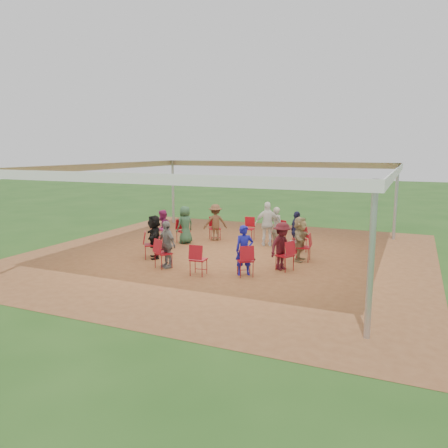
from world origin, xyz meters
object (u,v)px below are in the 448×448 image
at_px(chair_1, 299,239).
at_px(cable_coil, 251,259).
at_px(chair_2, 279,233).
at_px(person_seated_3, 215,222).
at_px(chair_4, 215,229).
at_px(person_seated_1, 296,232).
at_px(person_seated_8, 244,250).
at_px(chair_6, 160,237).
at_px(person_seated_9, 282,246).
at_px(person_seated_5, 162,230).
at_px(laptop, 295,240).
at_px(chair_7, 151,245).
at_px(person_seated_4, 185,225).
at_px(chair_3, 248,229).
at_px(person_seated_6, 154,237).
at_px(person_seated_7, 167,244).
at_px(chair_8, 163,253).
at_px(chair_11, 285,256).
at_px(chair_9, 198,260).
at_px(person_seated_0, 300,239).
at_px(chair_0, 304,247).
at_px(chair_10, 245,261).
at_px(standing_person, 268,224).
at_px(chair_5, 183,231).
at_px(person_seated_2, 277,226).

distance_m(chair_1, cable_coil, 2.15).
relative_size(chair_2, person_seated_3, 0.63).
xyz_separation_m(chair_4, cable_coil, (2.40, -2.44, -0.43)).
bearing_deg(person_seated_1, person_seated_8, 135.00).
distance_m(chair_6, person_seated_9, 4.81).
xyz_separation_m(person_seated_5, laptop, (4.68, 0.36, -0.05)).
relative_size(chair_7, person_seated_3, 0.63).
bearing_deg(person_seated_1, person_seated_4, 60.00).
distance_m(chair_3, person_seated_5, 3.53).
xyz_separation_m(chair_3, chair_7, (-1.90, -3.98, 0.00)).
bearing_deg(person_seated_9, person_seated_4, 90.00).
xyz_separation_m(chair_3, person_seated_3, (-1.17, -0.54, 0.26)).
height_order(chair_2, laptop, chair_2).
bearing_deg(person_seated_6, person_seated_7, 15.00).
xyz_separation_m(chair_6, person_seated_6, (0.54, -1.17, 0.26)).
relative_size(person_seated_8, laptop, 4.11).
bearing_deg(chair_7, person_seated_9, 60.80).
distance_m(chair_8, chair_11, 3.60).
relative_size(chair_6, person_seated_1, 0.63).
bearing_deg(chair_11, person_seated_4, 90.00).
height_order(chair_9, laptop, chair_9).
relative_size(chair_4, chair_8, 1.00).
distance_m(person_seated_0, person_seated_6, 4.69).
bearing_deg(person_seated_3, chair_0, 120.80).
distance_m(person_seated_5, person_seated_7, 2.43).
bearing_deg(chair_10, person_seated_8, 90.00).
relative_size(chair_4, standing_person, 0.55).
relative_size(chair_2, chair_7, 1.00).
xyz_separation_m(chair_1, person_seated_4, (-4.29, -0.39, 0.26)).
height_order(person_seated_0, person_seated_4, same).
distance_m(chair_2, person_seated_8, 4.31).
relative_size(chair_7, chair_9, 1.00).
height_order(chair_4, cable_coil, chair_4).
height_order(chair_8, person_seated_8, person_seated_8).
bearing_deg(chair_9, chair_3, 90.00).
relative_size(chair_1, person_seated_6, 0.63).
xyz_separation_m(person_seated_0, person_seated_4, (-4.61, 0.86, 0.00)).
xyz_separation_m(chair_5, person_seated_8, (3.67, -3.10, 0.26)).
height_order(person_seated_2, person_seated_6, same).
relative_size(chair_5, chair_10, 1.00).
xyz_separation_m(person_seated_2, person_seated_3, (-2.42, -0.19, 0.00)).
xyz_separation_m(person_seated_8, standing_person, (-0.58, 3.89, 0.11)).
xyz_separation_m(chair_3, person_seated_8, (1.57, -4.54, 0.26)).
bearing_deg(person_seated_2, cable_coil, 113.66).
xyz_separation_m(chair_8, person_seated_6, (-0.90, 0.92, 0.26)).
distance_m(chair_8, person_seated_5, 2.50).
bearing_deg(person_seated_8, chair_3, 74.63).
bearing_deg(person_seated_6, chair_9, 27.61).
xyz_separation_m(chair_8, person_seated_8, (2.47, 0.30, 0.26)).
bearing_deg(chair_5, chair_0, 105.00).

